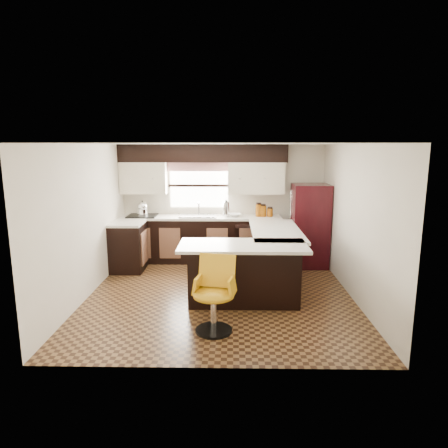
{
  "coord_description": "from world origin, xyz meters",
  "views": [
    {
      "loc": [
        0.19,
        -6.14,
        2.38
      ],
      "look_at": [
        0.06,
        0.45,
        1.07
      ],
      "focal_mm": 32.0,
      "sensor_mm": 36.0,
      "label": 1
    }
  ],
  "objects_px": {
    "peninsula_long": "(272,257)",
    "refrigerator": "(310,226)",
    "peninsula_return": "(244,274)",
    "bar_chair": "(214,296)"
  },
  "relations": [
    {
      "from": "peninsula_return",
      "to": "refrigerator",
      "type": "bearing_deg",
      "value": 55.44
    },
    {
      "from": "peninsula_long",
      "to": "refrigerator",
      "type": "xyz_separation_m",
      "value": [
        0.83,
        0.99,
        0.37
      ]
    },
    {
      "from": "peninsula_long",
      "to": "bar_chair",
      "type": "bearing_deg",
      "value": -115.65
    },
    {
      "from": "peninsula_return",
      "to": "bar_chair",
      "type": "xyz_separation_m",
      "value": [
        -0.42,
        -0.98,
        0.04
      ]
    },
    {
      "from": "peninsula_long",
      "to": "bar_chair",
      "type": "height_order",
      "value": "bar_chair"
    },
    {
      "from": "refrigerator",
      "to": "bar_chair",
      "type": "height_order",
      "value": "refrigerator"
    },
    {
      "from": "peninsula_long",
      "to": "bar_chair",
      "type": "xyz_separation_m",
      "value": [
        -0.94,
        -1.96,
        0.04
      ]
    },
    {
      "from": "peninsula_long",
      "to": "refrigerator",
      "type": "height_order",
      "value": "refrigerator"
    },
    {
      "from": "refrigerator",
      "to": "bar_chair",
      "type": "relative_size",
      "value": 1.66
    },
    {
      "from": "peninsula_long",
      "to": "peninsula_return",
      "type": "relative_size",
      "value": 1.18
    }
  ]
}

